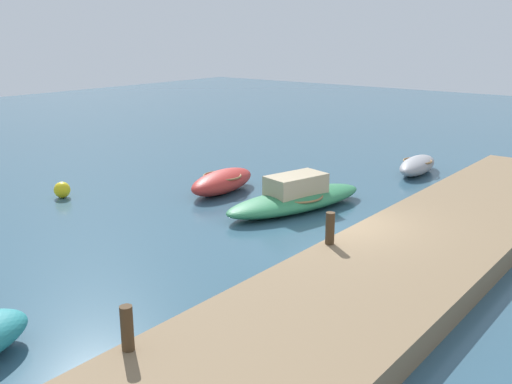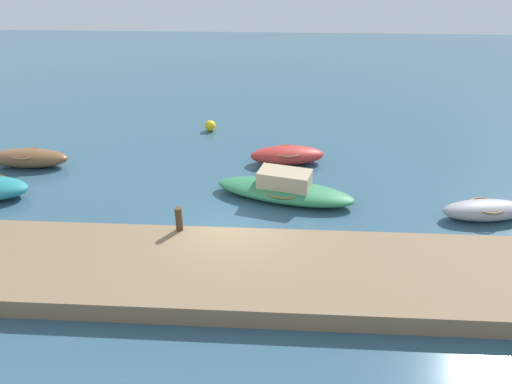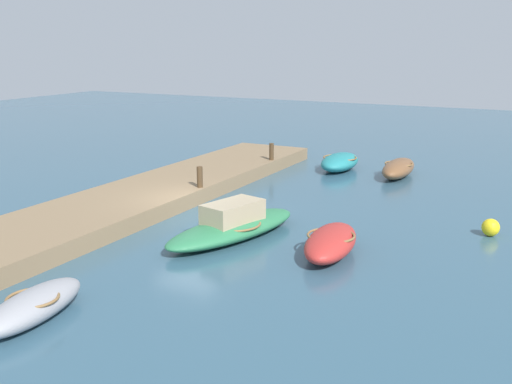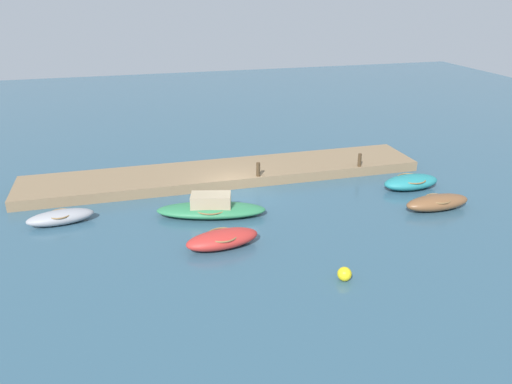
{
  "view_description": "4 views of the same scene",
  "coord_description": "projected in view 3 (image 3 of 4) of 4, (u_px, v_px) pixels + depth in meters",
  "views": [
    {
      "loc": [
        -13.46,
        -7.79,
        5.75
      ],
      "look_at": [
        1.01,
        3.71,
        0.59
      ],
      "focal_mm": 40.95,
      "sensor_mm": 36.0,
      "label": 1
    },
    {
      "loc": [
        1.62,
        -13.15,
        8.75
      ],
      "look_at": [
        0.76,
        1.54,
        0.85
      ],
      "focal_mm": 32.21,
      "sensor_mm": 36.0,
      "label": 2
    },
    {
      "loc": [
        18.2,
        11.9,
        6.13
      ],
      "look_at": [
        0.96,
        3.05,
        1.37
      ],
      "focal_mm": 43.4,
      "sensor_mm": 36.0,
      "label": 3
    },
    {
      "loc": [
        5.69,
        25.42,
        10.88
      ],
      "look_at": [
        -0.65,
        2.27,
        0.89
      ],
      "focal_mm": 35.23,
      "sensor_mm": 36.0,
      "label": 4
    }
  ],
  "objects": [
    {
      "name": "mooring_post_mid_west",
      "position": [
        200.0,
        177.0,
        23.92
      ],
      "size": [
        0.23,
        0.23,
        0.82
      ],
      "primitive_type": "cylinder",
      "color": "#47331E",
      "rests_on": "dock_platform"
    },
    {
      "name": "mooring_post_west",
      "position": [
        272.0,
        152.0,
        29.45
      ],
      "size": [
        0.22,
        0.22,
        0.8
      ],
      "primitive_type": "cylinder",
      "color": "#47331E",
      "rests_on": "dock_platform"
    },
    {
      "name": "rowboat_brown",
      "position": [
        398.0,
        168.0,
        28.48
      ],
      "size": [
        3.6,
        1.31,
        0.8
      ],
      "rotation": [
        0.0,
        0.0,
        0.02
      ],
      "color": "brown",
      "rests_on": "ground_plane"
    },
    {
      "name": "marker_buoy",
      "position": [
        491.0,
        227.0,
        19.87
      ],
      "size": [
        0.57,
        0.57,
        0.57
      ],
      "primitive_type": "sphere",
      "color": "yellow",
      "rests_on": "ground_plane"
    },
    {
      "name": "dock_platform",
      "position": [
        140.0,
        199.0,
        23.47
      ],
      "size": [
        23.72,
        3.91,
        0.58
      ],
      "primitive_type": "cube",
      "color": "#846B4C",
      "rests_on": "ground_plane"
    },
    {
      "name": "rowboat_teal",
      "position": [
        340.0,
        162.0,
        30.0
      ],
      "size": [
        3.42,
        1.72,
        0.79
      ],
      "rotation": [
        0.0,
        0.0,
        0.05
      ],
      "color": "teal",
      "rests_on": "ground_plane"
    },
    {
      "name": "ground_plane",
      "position": [
        194.0,
        214.0,
        22.46
      ],
      "size": [
        84.0,
        84.0,
        0.0
      ],
      "primitive_type": "plane",
      "color": "#33566B"
    },
    {
      "name": "rowboat_red",
      "position": [
        331.0,
        242.0,
        18.05
      ],
      "size": [
        3.47,
        1.76,
        0.79
      ],
      "rotation": [
        0.0,
        0.0,
        0.13
      ],
      "color": "#B72D28",
      "rests_on": "ground_plane"
    },
    {
      "name": "motorboat_green",
      "position": [
        233.0,
        225.0,
        19.63
      ],
      "size": [
        5.74,
        3.02,
        1.18
      ],
      "rotation": [
        0.0,
        0.0,
        -0.25
      ],
      "color": "#2D7A4C",
      "rests_on": "ground_plane"
    },
    {
      "name": "dinghy_grey",
      "position": [
        33.0,
        306.0,
        13.85
      ],
      "size": [
        3.26,
        1.51,
        0.69
      ],
      "rotation": [
        0.0,
        0.0,
        0.13
      ],
      "color": "#939399",
      "rests_on": "ground_plane"
    }
  ]
}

